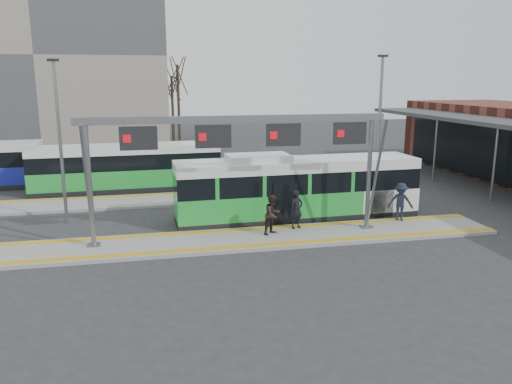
{
  "coord_description": "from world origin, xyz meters",
  "views": [
    {
      "loc": [
        -4.12,
        -20.12,
        6.82
      ],
      "look_at": [
        0.89,
        3.0,
        1.44
      ],
      "focal_mm": 35.0,
      "sensor_mm": 36.0,
      "label": 1
    }
  ],
  "objects_px": {
    "hero_bus": "(296,189)",
    "passenger_c": "(401,202)",
    "passenger_b": "(273,214)",
    "gantry": "(241,141)",
    "passenger_a": "(297,209)"
  },
  "relations": [
    {
      "from": "hero_bus",
      "to": "passenger_c",
      "type": "xyz_separation_m",
      "value": [
        4.63,
        -1.91,
        -0.44
      ]
    },
    {
      "from": "hero_bus",
      "to": "passenger_b",
      "type": "height_order",
      "value": "hero_bus"
    },
    {
      "from": "gantry",
      "to": "hero_bus",
      "type": "distance_m",
      "value": 5.07
    },
    {
      "from": "passenger_a",
      "to": "passenger_b",
      "type": "xyz_separation_m",
      "value": [
        -1.28,
        -0.6,
        0.0
      ]
    },
    {
      "from": "gantry",
      "to": "hero_bus",
      "type": "bearing_deg",
      "value": 39.43
    },
    {
      "from": "hero_bus",
      "to": "passenger_c",
      "type": "bearing_deg",
      "value": -23.98
    },
    {
      "from": "passenger_a",
      "to": "passenger_b",
      "type": "relative_size",
      "value": 1.0
    },
    {
      "from": "gantry",
      "to": "passenger_c",
      "type": "xyz_separation_m",
      "value": [
        7.9,
        0.78,
        -3.23
      ]
    },
    {
      "from": "passenger_a",
      "to": "passenger_b",
      "type": "distance_m",
      "value": 1.41
    },
    {
      "from": "gantry",
      "to": "passenger_b",
      "type": "xyz_separation_m",
      "value": [
        1.39,
        0.02,
        -3.27
      ]
    },
    {
      "from": "hero_bus",
      "to": "passenger_a",
      "type": "height_order",
      "value": "hero_bus"
    },
    {
      "from": "passenger_a",
      "to": "hero_bus",
      "type": "bearing_deg",
      "value": 51.26
    },
    {
      "from": "passenger_b",
      "to": "gantry",
      "type": "bearing_deg",
      "value": 145.65
    },
    {
      "from": "gantry",
      "to": "passenger_c",
      "type": "relative_size",
      "value": 7.06
    },
    {
      "from": "passenger_a",
      "to": "passenger_c",
      "type": "relative_size",
      "value": 0.96
    }
  ]
}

